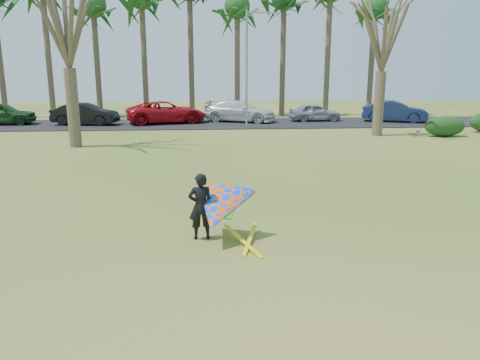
{
  "coord_description": "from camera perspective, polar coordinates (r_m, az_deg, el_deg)",
  "views": [
    {
      "loc": [
        -1.0,
        -10.89,
        4.22
      ],
      "look_at": [
        0.0,
        2.0,
        1.1
      ],
      "focal_mm": 35.0,
      "sensor_mm": 36.0,
      "label": 1
    }
  ],
  "objects": [
    {
      "name": "palm_9",
      "position": [
        44.77,
        16.12,
        19.4
      ],
      "size": [
        4.84,
        4.84,
        10.84
      ],
      "color": "#47392A",
      "rests_on": "ground"
    },
    {
      "name": "palm_6",
      "position": [
        42.29,
        -0.35,
        20.28
      ],
      "size": [
        4.84,
        4.84,
        10.84
      ],
      "color": "#4E3E2F",
      "rests_on": "ground"
    },
    {
      "name": "bare_tree_left",
      "position": [
        26.96,
        -20.55,
        18.49
      ],
      "size": [
        6.6,
        6.6,
        9.7
      ],
      "color": "brown",
      "rests_on": "ground"
    },
    {
      "name": "ground",
      "position": [
        11.73,
        0.76,
        -7.53
      ],
      "size": [
        100.0,
        100.0,
        0.0
      ],
      "primitive_type": "plane",
      "color": "#2B5913",
      "rests_on": "ground"
    },
    {
      "name": "car_2",
      "position": [
        36.55,
        -8.98,
        8.18
      ],
      "size": [
        6.53,
        4.27,
        1.67
      ],
      "primitive_type": "imported",
      "rotation": [
        0.0,
        0.0,
        1.84
      ],
      "color": "#B50E18",
      "rests_on": "parking_strip"
    },
    {
      "name": "car_5",
      "position": [
        39.03,
        18.34,
        7.96
      ],
      "size": [
        5.23,
        3.41,
        1.63
      ],
      "primitive_type": "imported",
      "rotation": [
        0.0,
        0.0,
        1.2
      ],
      "color": "#182349",
      "rests_on": "parking_strip"
    },
    {
      "name": "kite_flyer",
      "position": [
        11.5,
        -2.81,
        -3.5
      ],
      "size": [
        2.13,
        2.39,
        2.02
      ],
      "color": "black",
      "rests_on": "ground"
    },
    {
      "name": "streetlight",
      "position": [
        33.05,
        1.1,
        13.98
      ],
      "size": [
        2.28,
        0.18,
        8.0
      ],
      "color": "gray",
      "rests_on": "ground"
    },
    {
      "name": "hedge_near",
      "position": [
        32.05,
        23.7,
        6.02
      ],
      "size": [
        2.57,
        1.16,
        1.28
      ],
      "primitive_type": "ellipsoid",
      "color": "#153714",
      "rests_on": "ground"
    },
    {
      "name": "car_1",
      "position": [
        36.85,
        -18.35,
        7.64
      ],
      "size": [
        5.02,
        2.4,
        1.59
      ],
      "primitive_type": "imported",
      "rotation": [
        0.0,
        0.0,
        1.42
      ],
      "color": "black",
      "rests_on": "parking_strip"
    },
    {
      "name": "palm_7",
      "position": [
        42.85,
        5.38,
        21.05
      ],
      "size": [
        4.84,
        4.84,
        11.54
      ],
      "color": "#48392B",
      "rests_on": "ground"
    },
    {
      "name": "palm_3",
      "position": [
        43.14,
        -17.47,
        19.56
      ],
      "size": [
        4.84,
        4.84,
        10.84
      ],
      "color": "brown",
      "rests_on": "ground"
    },
    {
      "name": "car_3",
      "position": [
        37.12,
        -0.05,
        8.4
      ],
      "size": [
        6.13,
        4.22,
        1.65
      ],
      "primitive_type": "imported",
      "rotation": [
        0.0,
        0.0,
        1.2
      ],
      "color": "silver",
      "rests_on": "parking_strip"
    },
    {
      "name": "parking_strip",
      "position": [
        36.15,
        -2.83,
        6.89
      ],
      "size": [
        46.0,
        7.0,
        0.06
      ],
      "primitive_type": "cube",
      "color": "black",
      "rests_on": "ground"
    },
    {
      "name": "car_0",
      "position": [
        39.42,
        -27.16,
        7.25
      ],
      "size": [
        5.04,
        2.31,
        1.67
      ],
      "primitive_type": "imported",
      "rotation": [
        0.0,
        0.0,
        1.64
      ],
      "color": "#19401A",
      "rests_on": "parking_strip"
    },
    {
      "name": "bare_tree_right",
      "position": [
        31.01,
        17.17,
        17.33
      ],
      "size": [
        6.27,
        6.27,
        9.21
      ],
      "color": "#4E3E2E",
      "rests_on": "ground"
    },
    {
      "name": "car_4",
      "position": [
        38.08,
        9.1,
        8.17
      ],
      "size": [
        4.14,
        1.86,
        1.38
      ],
      "primitive_type": "imported",
      "rotation": [
        0.0,
        0.0,
        1.63
      ],
      "color": "#93979F",
      "rests_on": "parking_strip"
    }
  ]
}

